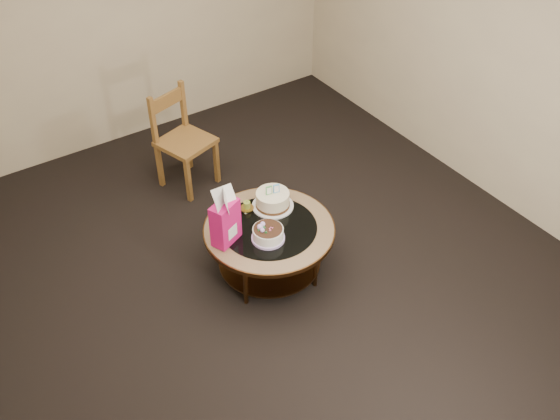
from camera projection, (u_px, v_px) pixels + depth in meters
ground at (270, 269)px, 5.08m from camera, size 5.00×5.00×0.00m
room_walls at (267, 103)px, 4.09m from camera, size 4.52×5.02×2.61m
coffee_table at (269, 234)px, 4.84m from camera, size 1.02×1.02×0.46m
decorated_cake at (268, 234)px, 4.65m from camera, size 0.25×0.25×0.15m
cream_cake at (273, 200)px, 4.93m from camera, size 0.33×0.33×0.21m
gift_bag at (225, 217)px, 4.52m from camera, size 0.26×0.23×0.45m
pillar_candle at (247, 207)px, 4.93m from camera, size 0.11×0.11×0.08m
dining_chair at (182, 139)px, 5.67m from camera, size 0.55×0.55×0.94m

